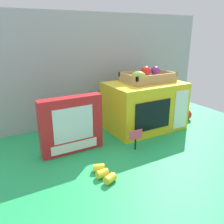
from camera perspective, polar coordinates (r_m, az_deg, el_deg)
name	(u,v)px	position (r m, az deg, el deg)	size (l,w,h in m)	color
ground_plane	(116,137)	(1.27, 0.98, -6.12)	(1.70, 1.70, 0.00)	#219E54
display_back_panel	(90,69)	(1.44, -5.30, 10.23)	(1.61, 0.03, 0.64)	#A0A3A8
toy_microwave	(144,106)	(1.36, 7.87, 1.50)	(0.43, 0.28, 0.27)	yellow
food_groups_crate	(147,77)	(1.35, 8.57, 8.38)	(0.29, 0.20, 0.09)	tan
cookie_set_box	(72,125)	(1.09, -9.76, -3.18)	(0.29, 0.06, 0.26)	red
price_sign	(136,137)	(1.12, 5.77, -5.96)	(0.07, 0.01, 0.10)	black
loose_toy_banana	(104,173)	(0.95, -2.05, -14.55)	(0.06, 0.13, 0.03)	yellow
loose_toy_apple	(186,114)	(1.58, 17.53, -0.58)	(0.07, 0.07, 0.07)	red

